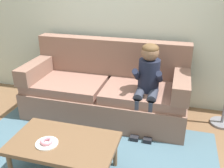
{
  "coord_description": "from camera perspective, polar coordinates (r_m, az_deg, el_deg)",
  "views": [
    {
      "loc": [
        0.85,
        -2.15,
        1.85
      ],
      "look_at": [
        0.13,
        0.45,
        0.65
      ],
      "focal_mm": 40.22,
      "sensor_mm": 36.0,
      "label": 1
    }
  ],
  "objects": [
    {
      "name": "wall_back",
      "position": [
        3.68,
        1.99,
        16.92
      ],
      "size": [
        8.0,
        0.1,
        2.8
      ],
      "primitive_type": "cube",
      "color": "beige",
      "rests_on": "ground"
    },
    {
      "name": "coffee_table",
      "position": [
        2.49,
        -10.94,
        -13.42
      ],
      "size": [
        1.01,
        0.6,
        0.4
      ],
      "color": "brown",
      "rests_on": "ground"
    },
    {
      "name": "toy_controller",
      "position": [
        3.2,
        -16.18,
        -11.94
      ],
      "size": [
        0.23,
        0.09,
        0.05
      ],
      "rotation": [
        0.0,
        0.0,
        -0.49
      ],
      "color": "blue",
      "rests_on": "ground"
    },
    {
      "name": "couch",
      "position": [
        3.48,
        -1.34,
        -1.45
      ],
      "size": [
        2.18,
        0.9,
        1.01
      ],
      "color": "#846051",
      "rests_on": "ground"
    },
    {
      "name": "ground",
      "position": [
        2.96,
        -4.98,
        -14.77
      ],
      "size": [
        10.0,
        10.0,
        0.0
      ],
      "primitive_type": "plane",
      "color": "brown"
    },
    {
      "name": "plate",
      "position": [
        2.46,
        -14.59,
        -12.93
      ],
      "size": [
        0.21,
        0.21,
        0.01
      ],
      "primitive_type": "cylinder",
      "color": "white",
      "rests_on": "coffee_table"
    },
    {
      "name": "donut",
      "position": [
        2.45,
        -14.65,
        -12.46
      ],
      "size": [
        0.16,
        0.16,
        0.04
      ],
      "primitive_type": "torus",
      "rotation": [
        0.0,
        0.0,
        1.02
      ],
      "color": "pink",
      "rests_on": "plate"
    },
    {
      "name": "person_child",
      "position": [
        3.05,
        8.15,
        0.96
      ],
      "size": [
        0.34,
        0.58,
        1.1
      ],
      "color": "#1E2338",
      "rests_on": "ground"
    },
    {
      "name": "area_rug",
      "position": [
        2.78,
        -6.83,
        -17.73
      ],
      "size": [
        2.79,
        1.9,
        0.01
      ],
      "primitive_type": "cube",
      "color": "#476675",
      "rests_on": "ground"
    }
  ]
}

